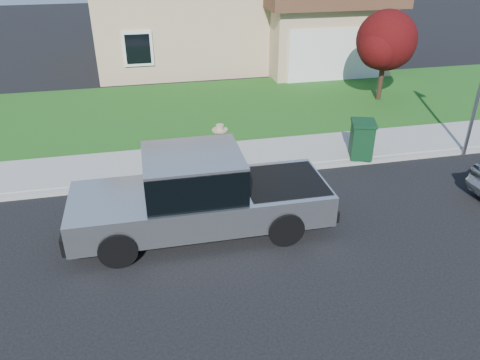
% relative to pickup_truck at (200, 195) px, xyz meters
% --- Properties ---
extents(ground, '(80.00, 80.00, 0.00)m').
position_rel_pickup_truck_xyz_m(ground, '(1.18, -0.48, -0.91)').
color(ground, black).
rests_on(ground, ground).
extents(curb, '(40.00, 0.20, 0.12)m').
position_rel_pickup_truck_xyz_m(curb, '(2.18, 2.42, -0.85)').
color(curb, gray).
rests_on(curb, ground).
extents(sidewalk, '(40.00, 2.00, 0.15)m').
position_rel_pickup_truck_xyz_m(sidewalk, '(2.18, 3.52, -0.84)').
color(sidewalk, gray).
rests_on(sidewalk, ground).
extents(lawn, '(40.00, 7.00, 0.10)m').
position_rel_pickup_truck_xyz_m(lawn, '(2.18, 8.02, -0.86)').
color(lawn, '#164513').
rests_on(lawn, ground).
extents(pickup_truck, '(5.97, 2.30, 1.96)m').
position_rel_pickup_truck_xyz_m(pickup_truck, '(0.00, 0.00, 0.00)').
color(pickup_truck, black).
rests_on(pickup_truck, ground).
extents(woman, '(0.58, 0.42, 1.73)m').
position_rel_pickup_truck_xyz_m(woman, '(0.85, 2.12, -0.10)').
color(woman, tan).
rests_on(woman, ground).
extents(ornamental_tree, '(2.54, 2.29, 3.49)m').
position_rel_pickup_truck_xyz_m(ornamental_tree, '(8.36, 7.58, 1.42)').
color(ornamental_tree, black).
rests_on(ornamental_tree, lawn).
extents(trash_bin, '(0.88, 0.95, 1.11)m').
position_rel_pickup_truck_xyz_m(trash_bin, '(5.21, 2.62, -0.20)').
color(trash_bin, black).
rests_on(trash_bin, sidewalk).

